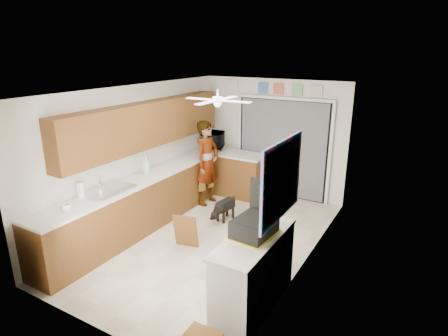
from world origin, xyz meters
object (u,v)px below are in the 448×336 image
at_px(microwave, 214,140).
at_px(dog, 225,209).
at_px(soap_bottle, 146,165).
at_px(cup, 66,208).
at_px(paper_towel_roll, 80,190).
at_px(man, 207,163).
at_px(suitcase, 254,227).

height_order(microwave, dog, microwave).
distance_m(soap_bottle, cup, 1.81).
xyz_separation_m(paper_towel_roll, man, (0.55, 2.67, -0.20)).
bearing_deg(cup, dog, 67.61).
height_order(paper_towel_roll, man, man).
relative_size(paper_towel_roll, dog, 0.45).
bearing_deg(man, soap_bottle, 164.18).
bearing_deg(cup, paper_towel_roll, 116.45).
relative_size(microwave, paper_towel_roll, 2.45).
bearing_deg(cup, suitcase, 14.81).
height_order(cup, paper_towel_roll, paper_towel_roll).
relative_size(microwave, suitcase, 1.14).
relative_size(cup, dog, 0.24).
bearing_deg(paper_towel_roll, suitcase, 4.98).
height_order(microwave, cup, microwave).
distance_m(paper_towel_roll, man, 2.73).
bearing_deg(microwave, paper_towel_roll, 156.06).
bearing_deg(paper_towel_roll, cup, -63.55).
xyz_separation_m(microwave, dog, (1.14, -1.48, -0.89)).
bearing_deg(suitcase, man, 137.05).
relative_size(paper_towel_roll, suitcase, 0.47).
bearing_deg(soap_bottle, cup, -85.94).
distance_m(cup, paper_towel_roll, 0.49).
bearing_deg(man, microwave, 26.64).
bearing_deg(cup, soap_bottle, 94.06).
xyz_separation_m(cup, man, (0.33, 3.10, -0.12)).
bearing_deg(man, cup, 177.58).
relative_size(microwave, dog, 1.10).
xyz_separation_m(microwave, soap_bottle, (-0.05, -2.26, -0.00)).
bearing_deg(dog, man, 153.19).
height_order(soap_bottle, cup, soap_bottle).
distance_m(man, dog, 1.11).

